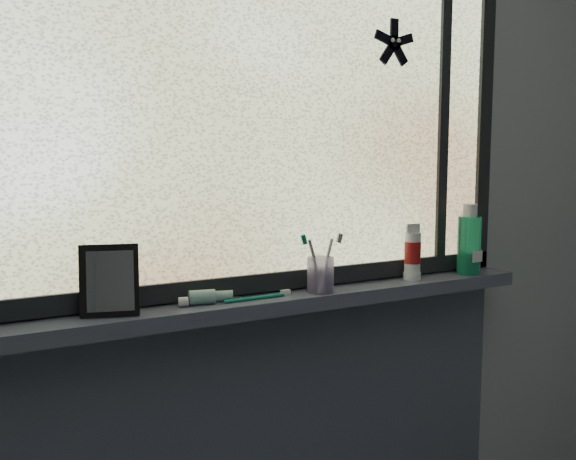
{
  "coord_description": "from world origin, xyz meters",
  "views": [
    {
      "loc": [
        -0.8,
        -0.26,
        1.4
      ],
      "look_at": [
        -0.08,
        1.05,
        1.22
      ],
      "focal_mm": 40.0,
      "sensor_mm": 36.0,
      "label": 1
    }
  ],
  "objects_px": {
    "vanity_mirror": "(109,280)",
    "toothbrush_cup": "(321,275)",
    "mouthwash_bottle": "(469,239)",
    "cream_tube": "(413,250)"
  },
  "relations": [
    {
      "from": "vanity_mirror",
      "to": "toothbrush_cup",
      "type": "xyz_separation_m",
      "value": [
        0.57,
        -0.02,
        -0.04
      ]
    },
    {
      "from": "toothbrush_cup",
      "to": "mouthwash_bottle",
      "type": "relative_size",
      "value": 0.53
    },
    {
      "from": "toothbrush_cup",
      "to": "cream_tube",
      "type": "distance_m",
      "value": 0.34
    },
    {
      "from": "mouthwash_bottle",
      "to": "vanity_mirror",
      "type": "bearing_deg",
      "value": 179.11
    },
    {
      "from": "vanity_mirror",
      "to": "mouthwash_bottle",
      "type": "bearing_deg",
      "value": 16.08
    },
    {
      "from": "vanity_mirror",
      "to": "cream_tube",
      "type": "xyz_separation_m",
      "value": [
        0.91,
        0.0,
        0.01
      ]
    },
    {
      "from": "vanity_mirror",
      "to": "toothbrush_cup",
      "type": "bearing_deg",
      "value": 15.09
    },
    {
      "from": "mouthwash_bottle",
      "to": "cream_tube",
      "type": "xyz_separation_m",
      "value": [
        -0.21,
        0.02,
        -0.02
      ]
    },
    {
      "from": "vanity_mirror",
      "to": "toothbrush_cup",
      "type": "distance_m",
      "value": 0.57
    },
    {
      "from": "toothbrush_cup",
      "to": "cream_tube",
      "type": "height_order",
      "value": "cream_tube"
    }
  ]
}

